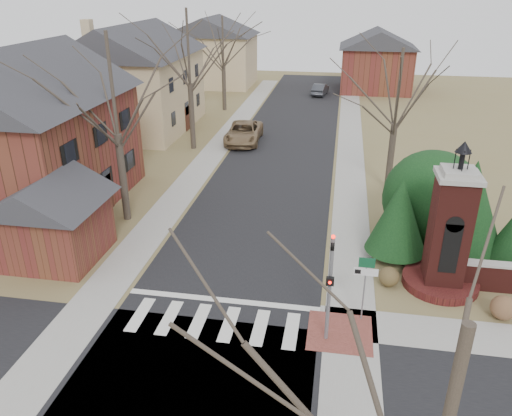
% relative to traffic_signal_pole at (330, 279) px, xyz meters
% --- Properties ---
extents(ground, '(120.00, 120.00, 0.00)m').
position_rel_traffic_signal_pole_xyz_m(ground, '(-4.30, -0.57, -2.59)').
color(ground, olive).
rests_on(ground, ground).
extents(main_street, '(8.00, 70.00, 0.01)m').
position_rel_traffic_signal_pole_xyz_m(main_street, '(-4.30, 21.43, -2.58)').
color(main_street, black).
rests_on(main_street, ground).
extents(cross_street, '(120.00, 8.00, 0.01)m').
position_rel_traffic_signal_pole_xyz_m(cross_street, '(-4.30, -3.57, -2.58)').
color(cross_street, black).
rests_on(cross_street, ground).
extents(crosswalk_zone, '(8.00, 2.20, 0.02)m').
position_rel_traffic_signal_pole_xyz_m(crosswalk_zone, '(-4.30, 0.23, -2.58)').
color(crosswalk_zone, silver).
rests_on(crosswalk_zone, ground).
extents(stop_bar, '(8.00, 0.35, 0.02)m').
position_rel_traffic_signal_pole_xyz_m(stop_bar, '(-4.30, 1.73, -2.58)').
color(stop_bar, silver).
rests_on(stop_bar, ground).
extents(sidewalk_right_main, '(2.00, 60.00, 0.02)m').
position_rel_traffic_signal_pole_xyz_m(sidewalk_right_main, '(0.90, 21.43, -2.58)').
color(sidewalk_right_main, gray).
rests_on(sidewalk_right_main, ground).
extents(sidewalk_left, '(2.00, 60.00, 0.02)m').
position_rel_traffic_signal_pole_xyz_m(sidewalk_left, '(-9.50, 21.43, -2.58)').
color(sidewalk_left, gray).
rests_on(sidewalk_left, ground).
extents(curb_apron, '(2.40, 2.40, 0.02)m').
position_rel_traffic_signal_pole_xyz_m(curb_apron, '(0.50, 0.43, -2.57)').
color(curb_apron, brown).
rests_on(curb_apron, ground).
extents(traffic_signal_pole, '(0.28, 0.41, 4.50)m').
position_rel_traffic_signal_pole_xyz_m(traffic_signal_pole, '(0.00, 0.00, 0.00)').
color(traffic_signal_pole, slate).
rests_on(traffic_signal_pole, ground).
extents(sign_post, '(0.90, 0.07, 2.75)m').
position_rel_traffic_signal_pole_xyz_m(sign_post, '(1.29, 1.41, -0.64)').
color(sign_post, slate).
rests_on(sign_post, ground).
extents(brick_gate_monument, '(3.20, 3.20, 6.47)m').
position_rel_traffic_signal_pole_xyz_m(brick_gate_monument, '(4.70, 4.42, -0.42)').
color(brick_gate_monument, '#4D1B16').
rests_on(brick_gate_monument, ground).
extents(house_brick_left, '(9.80, 11.80, 9.42)m').
position_rel_traffic_signal_pole_xyz_m(house_brick_left, '(-17.31, 9.42, 2.07)').
color(house_brick_left, brown).
rests_on(house_brick_left, ground).
extents(house_stucco_left, '(9.80, 12.80, 9.28)m').
position_rel_traffic_signal_pole_xyz_m(house_stucco_left, '(-17.80, 26.42, 2.01)').
color(house_stucco_left, tan).
rests_on(house_stucco_left, ground).
extents(garage_left, '(4.80, 4.80, 4.29)m').
position_rel_traffic_signal_pole_xyz_m(garage_left, '(-12.82, 3.92, -0.35)').
color(garage_left, brown).
rests_on(garage_left, ground).
extents(house_distant_left, '(10.80, 8.80, 8.53)m').
position_rel_traffic_signal_pole_xyz_m(house_distant_left, '(-16.31, 47.42, 1.66)').
color(house_distant_left, tan).
rests_on(house_distant_left, ground).
extents(house_distant_right, '(8.80, 8.80, 7.30)m').
position_rel_traffic_signal_pole_xyz_m(house_distant_right, '(3.69, 47.42, 1.06)').
color(house_distant_right, brown).
rests_on(house_distant_right, ground).
extents(evergreen_near, '(2.80, 2.80, 4.10)m').
position_rel_traffic_signal_pole_xyz_m(evergreen_near, '(2.90, 6.43, -0.29)').
color(evergreen_near, '#473D33').
rests_on(evergreen_near, ground).
extents(evergreen_mid, '(3.40, 3.40, 4.70)m').
position_rel_traffic_signal_pole_xyz_m(evergreen_mid, '(6.20, 7.63, 0.01)').
color(evergreen_mid, '#473D33').
rests_on(evergreen_mid, ground).
extents(evergreen_mass, '(4.80, 4.80, 4.80)m').
position_rel_traffic_signal_pole_xyz_m(evergreen_mass, '(4.70, 8.93, -0.19)').
color(evergreen_mass, black).
rests_on(evergreen_mass, ground).
extents(bare_tree_0, '(8.05, 8.05, 11.15)m').
position_rel_traffic_signal_pole_xyz_m(bare_tree_0, '(-11.30, 8.43, 5.11)').
color(bare_tree_0, '#473D33').
rests_on(bare_tree_0, ground).
extents(bare_tree_1, '(8.40, 8.40, 11.64)m').
position_rel_traffic_signal_pole_xyz_m(bare_tree_1, '(-11.30, 21.43, 5.44)').
color(bare_tree_1, '#473D33').
rests_on(bare_tree_1, ground).
extents(bare_tree_2, '(7.35, 7.35, 10.19)m').
position_rel_traffic_signal_pole_xyz_m(bare_tree_2, '(-11.80, 34.43, 4.44)').
color(bare_tree_2, '#473D33').
rests_on(bare_tree_2, ground).
extents(bare_tree_3, '(7.00, 7.00, 9.70)m').
position_rel_traffic_signal_pole_xyz_m(bare_tree_3, '(3.20, 15.43, 4.10)').
color(bare_tree_3, '#473D33').
rests_on(bare_tree_3, ground).
extents(pickup_truck, '(2.86, 5.82, 1.59)m').
position_rel_traffic_signal_pole_xyz_m(pickup_truck, '(-7.70, 23.71, -1.79)').
color(pickup_truck, olive).
rests_on(pickup_truck, ground).
extents(distant_car, '(1.89, 4.09, 1.30)m').
position_rel_traffic_signal_pole_xyz_m(distant_car, '(-2.58, 43.38, -1.94)').
color(distant_car, '#37393F').
rests_on(distant_car, ground).
extents(dry_shrub_left, '(0.88, 0.88, 0.88)m').
position_rel_traffic_signal_pole_xyz_m(dry_shrub_left, '(2.50, 4.03, -2.15)').
color(dry_shrub_left, brown).
rests_on(dry_shrub_left, ground).
extents(dry_shrub_right, '(0.97, 0.97, 0.97)m').
position_rel_traffic_signal_pole_xyz_m(dry_shrub_right, '(6.70, 2.43, -2.10)').
color(dry_shrub_right, brown).
rests_on(dry_shrub_right, ground).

